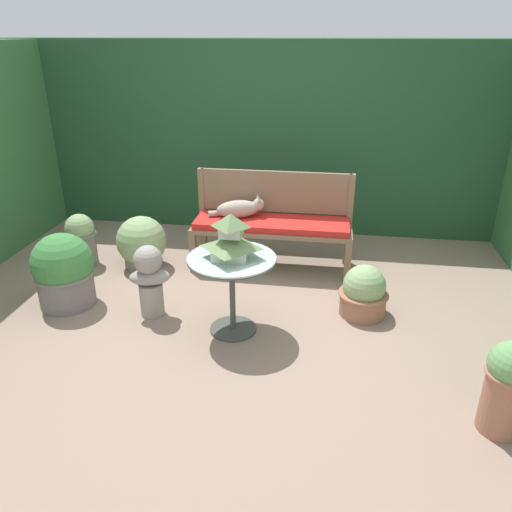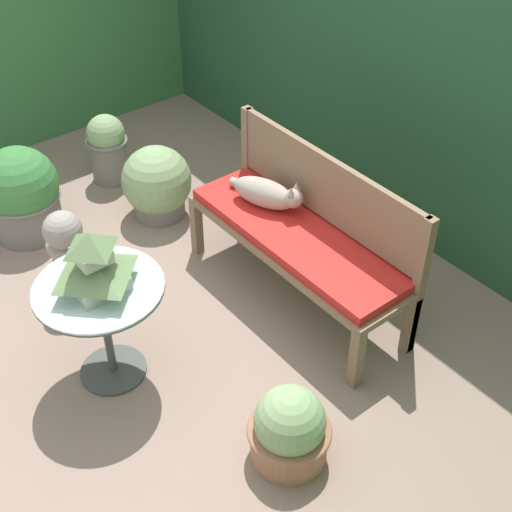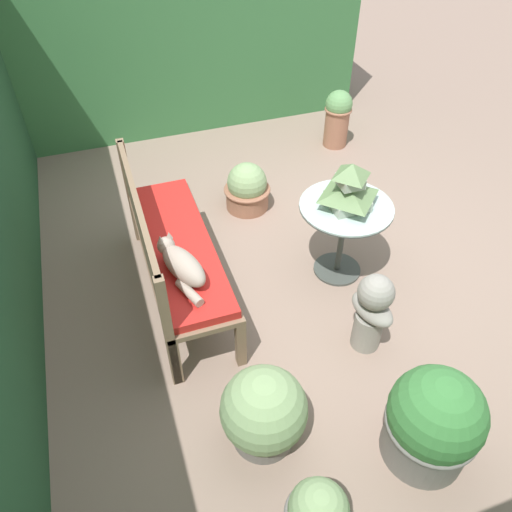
{
  "view_description": "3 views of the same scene",
  "coord_description": "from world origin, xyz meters",
  "views": [
    {
      "loc": [
        0.7,
        -3.51,
        2.13
      ],
      "look_at": [
        0.13,
        0.22,
        0.42
      ],
      "focal_mm": 35.0,
      "sensor_mm": 36.0,
      "label": 1
    },
    {
      "loc": [
        2.56,
        -1.29,
        2.96
      ],
      "look_at": [
        0.14,
        0.64,
        0.42
      ],
      "focal_mm": 50.0,
      "sensor_mm": 36.0,
      "label": 2
    },
    {
      "loc": [
        -2.39,
        1.23,
        2.7
      ],
      "look_at": [
        -0.08,
        0.43,
        0.45
      ],
      "focal_mm": 35.0,
      "sensor_mm": 36.0,
      "label": 3
    }
  ],
  "objects": [
    {
      "name": "patio_table",
      "position": [
        0.03,
        -0.27,
        0.49
      ],
      "size": [
        0.66,
        0.66,
        0.62
      ],
      "color": "#424742",
      "rests_on": "ground"
    },
    {
      "name": "garden_bench",
      "position": [
        0.18,
        0.9,
        0.42
      ],
      "size": [
        1.51,
        0.47,
        0.49
      ],
      "color": "#7F664C",
      "rests_on": "ground"
    },
    {
      "name": "foliage_hedge_right",
      "position": [
        2.85,
        0.15,
        1.03
      ],
      "size": [
        0.7,
        3.5,
        2.05
      ],
      "primitive_type": "cube",
      "color": "#38703D",
      "rests_on": "ground"
    },
    {
      "name": "pagoda_birdhouse",
      "position": [
        0.03,
        -0.27,
        0.76
      ],
      "size": [
        0.34,
        0.34,
        0.34
      ],
      "color": "#B2BCA8",
      "rests_on": "patio_table"
    },
    {
      "name": "potted_plant_table_far",
      "position": [
        -1.44,
        -0.08,
        0.31
      ],
      "size": [
        0.5,
        0.5,
        0.63
      ],
      "color": "slate",
      "rests_on": "ground"
    },
    {
      "name": "ground",
      "position": [
        0.0,
        0.0,
        0.0
      ],
      "size": [
        30.0,
        30.0,
        0.0
      ],
      "primitive_type": "plane",
      "color": "gray"
    },
    {
      "name": "potted_plant_hedge_corner",
      "position": [
        1.03,
        0.13,
        0.19
      ],
      "size": [
        0.41,
        0.41,
        0.43
      ],
      "color": "#9E664C",
      "rests_on": "ground"
    },
    {
      "name": "garden_bust",
      "position": [
        -0.67,
        -0.14,
        0.33
      ],
      "size": [
        0.36,
        0.25,
        0.61
      ],
      "rotation": [
        0.0,
        0.0,
        0.24
      ],
      "color": "gray",
      "rests_on": "ground"
    },
    {
      "name": "potted_plant_bench_right",
      "position": [
        -1.07,
        0.73,
        0.24
      ],
      "size": [
        0.48,
        0.48,
        0.51
      ],
      "color": "slate",
      "rests_on": "ground"
    },
    {
      "name": "cat",
      "position": [
        -0.14,
        0.94,
        0.58
      ],
      "size": [
        0.54,
        0.3,
        0.21
      ],
      "rotation": [
        0.0,
        0.0,
        0.35
      ],
      "color": "#A89989",
      "rests_on": "garden_bench"
    },
    {
      "name": "potted_plant_bench_left",
      "position": [
        1.76,
        -1.08,
        0.32
      ],
      "size": [
        0.28,
        0.28,
        0.59
      ],
      "color": "#9E664C",
      "rests_on": "ground"
    },
    {
      "name": "bench_backrest",
      "position": [
        0.18,
        1.12,
        0.66
      ],
      "size": [
        1.51,
        0.06,
        0.91
      ],
      "color": "#7F664C",
      "rests_on": "ground"
    }
  ]
}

